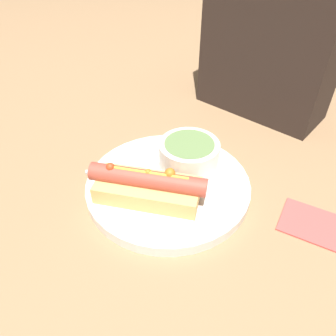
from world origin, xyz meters
The scene contains 6 objects.
ground_plane centered at (0.00, 0.00, 0.00)m, with size 4.00×4.00×0.00m, color #93704C.
dinner_plate centered at (0.00, 0.00, 0.01)m, with size 0.28×0.28×0.02m.
hot_dog centered at (0.00, -0.05, 0.04)m, with size 0.18×0.14×0.06m.
soup_bowl centered at (0.00, 0.06, 0.05)m, with size 0.11×0.11×0.05m.
spoon centered at (-0.05, 0.02, 0.02)m, with size 0.12×0.14×0.01m.
napkin centered at (0.25, 0.09, 0.00)m, with size 0.15×0.11×0.01m.
Camera 1 is at (0.27, -0.32, 0.40)m, focal length 35.00 mm.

